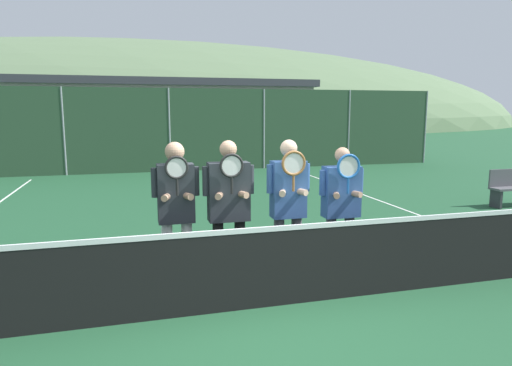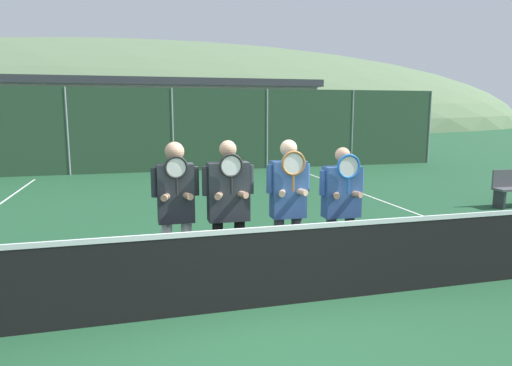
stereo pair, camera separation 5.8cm
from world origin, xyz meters
The scene contains 14 objects.
ground_plane centered at (0.00, 0.00, 0.00)m, with size 120.00×120.00×0.00m, color #1E4C2D.
hill_distant centered at (0.00, 59.40, 0.00)m, with size 109.01×60.56×21.20m.
clubhouse_building centered at (-0.49, 20.61, 1.89)m, with size 17.59×5.50×3.74m.
fence_back centered at (0.00, 11.83, 1.48)m, with size 21.00×0.06×2.95m.
tennis_net centered at (0.00, 0.00, 0.48)m, with size 11.94×0.09×1.03m.
court_line_right_sideline centered at (4.44, 3.00, 0.00)m, with size 0.05×16.00×0.01m, color white.
player_leftmost centered at (-0.86, 0.67, 1.09)m, with size 0.56×0.34×1.83m.
player_center_left centered at (-0.26, 0.56, 1.09)m, with size 0.62×0.34×1.84m.
player_center_right centered at (0.49, 0.55, 1.08)m, with size 0.55×0.34×1.84m.
player_rightmost centered at (1.23, 0.61, 1.02)m, with size 0.60×0.34×1.72m.
car_far_left centered at (-5.97, 14.56, 0.85)m, with size 4.02×1.97×1.66m.
car_left_of_center centered at (-1.07, 14.40, 0.94)m, with size 4.19×1.95×1.87m.
car_center centered at (3.92, 14.40, 0.90)m, with size 4.22×1.92×1.77m.
car_right_of_center centered at (8.98, 14.50, 0.92)m, with size 4.31×2.04×1.80m.
Camera 1 is at (-1.35, -4.64, 2.19)m, focal length 32.00 mm.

